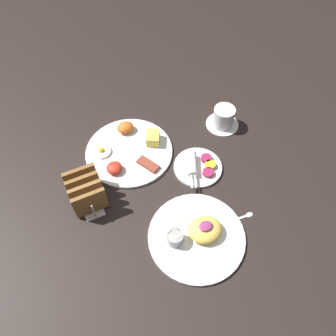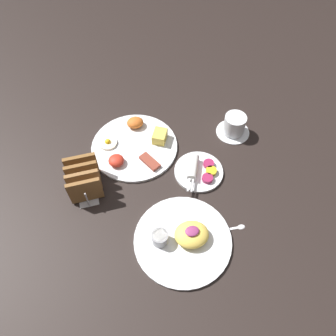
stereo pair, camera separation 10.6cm
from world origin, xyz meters
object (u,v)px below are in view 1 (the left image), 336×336
(plate_condiments, at_px, (198,166))
(toast_rack, at_px, (86,191))
(coffee_cup, at_px, (223,118))
(plate_breakfast, at_px, (129,150))
(plate_foreground, at_px, (197,235))

(plate_condiments, height_order, toast_rack, toast_rack)
(plate_condiments, relative_size, coffee_cup, 1.35)
(plate_breakfast, bearing_deg, coffee_cup, -4.40)
(plate_condiments, height_order, coffee_cup, coffee_cup)
(plate_breakfast, height_order, plate_foreground, plate_foreground)
(plate_breakfast, distance_m, plate_foreground, 0.38)
(toast_rack, bearing_deg, plate_breakfast, 34.02)
(plate_breakfast, bearing_deg, plate_condiments, -42.07)
(plate_breakfast, height_order, plate_condiments, plate_breakfast)
(plate_condiments, distance_m, coffee_cup, 0.22)
(plate_breakfast, distance_m, plate_condiments, 0.24)
(toast_rack, bearing_deg, coffee_cup, 10.12)
(toast_rack, bearing_deg, plate_foreground, -45.89)
(plate_foreground, bearing_deg, coffee_cup, 50.13)
(plate_breakfast, relative_size, plate_condiments, 1.85)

